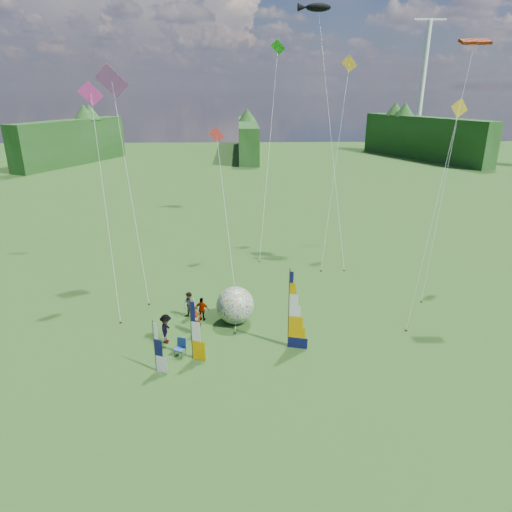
{
  "coord_description": "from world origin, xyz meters",
  "views": [
    {
      "loc": [
        -1.87,
        -20.58,
        14.67
      ],
      "look_at": [
        -1.0,
        4.0,
        5.5
      ],
      "focal_mm": 32.0,
      "sensor_mm": 36.0,
      "label": 1
    }
  ],
  "objects_px": {
    "spectator_c": "(166,329)",
    "spectator_d": "(202,309)",
    "side_banner_left": "(191,331)",
    "bol_inflatable": "(235,305)",
    "side_banner_far": "(155,347)",
    "spectator_b": "(190,306)",
    "camp_chair": "(180,348)",
    "kite_whale": "(331,125)",
    "feather_banner_main": "(289,310)",
    "spectator_a": "(196,321)"
  },
  "relations": [
    {
      "from": "side_banner_far",
      "to": "kite_whale",
      "type": "height_order",
      "value": "kite_whale"
    },
    {
      "from": "bol_inflatable",
      "to": "spectator_d",
      "type": "bearing_deg",
      "value": 171.34
    },
    {
      "from": "spectator_c",
      "to": "spectator_d",
      "type": "xyz_separation_m",
      "value": [
        1.96,
        2.74,
        -0.12
      ]
    },
    {
      "from": "side_banner_far",
      "to": "kite_whale",
      "type": "distance_m",
      "value": 25.71
    },
    {
      "from": "kite_whale",
      "to": "spectator_b",
      "type": "bearing_deg",
      "value": -129.98
    },
    {
      "from": "camp_chair",
      "to": "side_banner_far",
      "type": "bearing_deg",
      "value": -104.3
    },
    {
      "from": "side_banner_left",
      "to": "side_banner_far",
      "type": "bearing_deg",
      "value": -128.95
    },
    {
      "from": "side_banner_left",
      "to": "spectator_d",
      "type": "bearing_deg",
      "value": 107.21
    },
    {
      "from": "feather_banner_main",
      "to": "bol_inflatable",
      "type": "xyz_separation_m",
      "value": [
        -3.15,
        3.21,
        -1.22
      ]
    },
    {
      "from": "bol_inflatable",
      "to": "spectator_c",
      "type": "distance_m",
      "value": 4.82
    },
    {
      "from": "camp_chair",
      "to": "spectator_d",
      "type": "bearing_deg",
      "value": 100.1
    },
    {
      "from": "spectator_a",
      "to": "spectator_b",
      "type": "bearing_deg",
      "value": 87.29
    },
    {
      "from": "side_banner_far",
      "to": "spectator_c",
      "type": "xyz_separation_m",
      "value": [
        0.14,
        2.99,
        -0.58
      ]
    },
    {
      "from": "feather_banner_main",
      "to": "bol_inflatable",
      "type": "height_order",
      "value": "feather_banner_main"
    },
    {
      "from": "spectator_a",
      "to": "kite_whale",
      "type": "bearing_deg",
      "value": 36.79
    },
    {
      "from": "spectator_b",
      "to": "kite_whale",
      "type": "bearing_deg",
      "value": 81.83
    },
    {
      "from": "spectator_b",
      "to": "spectator_d",
      "type": "height_order",
      "value": "spectator_b"
    },
    {
      "from": "feather_banner_main",
      "to": "spectator_d",
      "type": "bearing_deg",
      "value": 160.4
    },
    {
      "from": "kite_whale",
      "to": "feather_banner_main",
      "type": "bearing_deg",
      "value": -106.94
    },
    {
      "from": "side_banner_far",
      "to": "camp_chair",
      "type": "bearing_deg",
      "value": 75.86
    },
    {
      "from": "side_banner_left",
      "to": "bol_inflatable",
      "type": "bearing_deg",
      "value": 80.25
    },
    {
      "from": "spectator_d",
      "to": "spectator_a",
      "type": "bearing_deg",
      "value": 98.89
    },
    {
      "from": "side_banner_left",
      "to": "spectator_a",
      "type": "height_order",
      "value": "side_banner_left"
    },
    {
      "from": "feather_banner_main",
      "to": "kite_whale",
      "type": "height_order",
      "value": "kite_whale"
    },
    {
      "from": "bol_inflatable",
      "to": "spectator_b",
      "type": "distance_m",
      "value": 3.14
    },
    {
      "from": "camp_chair",
      "to": "spectator_c",
      "type": "bearing_deg",
      "value": 145.7
    },
    {
      "from": "spectator_c",
      "to": "side_banner_left",
      "type": "bearing_deg",
      "value": -134.15
    },
    {
      "from": "feather_banner_main",
      "to": "spectator_a",
      "type": "height_order",
      "value": "feather_banner_main"
    },
    {
      "from": "bol_inflatable",
      "to": "spectator_a",
      "type": "distance_m",
      "value": 2.85
    },
    {
      "from": "bol_inflatable",
      "to": "camp_chair",
      "type": "height_order",
      "value": "bol_inflatable"
    },
    {
      "from": "side_banner_far",
      "to": "camp_chair",
      "type": "distance_m",
      "value": 2.08
    },
    {
      "from": "side_banner_far",
      "to": "bol_inflatable",
      "type": "bearing_deg",
      "value": 74.6
    },
    {
      "from": "feather_banner_main",
      "to": "spectator_b",
      "type": "distance_m",
      "value": 7.48
    },
    {
      "from": "side_banner_far",
      "to": "spectator_d",
      "type": "relative_size",
      "value": 1.86
    },
    {
      "from": "bol_inflatable",
      "to": "camp_chair",
      "type": "relative_size",
      "value": 2.31
    },
    {
      "from": "spectator_c",
      "to": "spectator_d",
      "type": "bearing_deg",
      "value": -32.93
    },
    {
      "from": "bol_inflatable",
      "to": "side_banner_far",
      "type": "bearing_deg",
      "value": -128.56
    },
    {
      "from": "spectator_d",
      "to": "kite_whale",
      "type": "height_order",
      "value": "kite_whale"
    },
    {
      "from": "feather_banner_main",
      "to": "camp_chair",
      "type": "distance_m",
      "value": 6.66
    },
    {
      "from": "bol_inflatable",
      "to": "spectator_c",
      "type": "height_order",
      "value": "bol_inflatable"
    },
    {
      "from": "feather_banner_main",
      "to": "spectator_c",
      "type": "distance_m",
      "value": 7.52
    },
    {
      "from": "spectator_a",
      "to": "spectator_b",
      "type": "distance_m",
      "value": 2.2
    },
    {
      "from": "feather_banner_main",
      "to": "kite_whale",
      "type": "bearing_deg",
      "value": 87.13
    },
    {
      "from": "spectator_c",
      "to": "spectator_d",
      "type": "height_order",
      "value": "spectator_c"
    },
    {
      "from": "spectator_c",
      "to": "kite_whale",
      "type": "bearing_deg",
      "value": -34.19
    },
    {
      "from": "spectator_b",
      "to": "spectator_d",
      "type": "bearing_deg",
      "value": 9.86
    },
    {
      "from": "feather_banner_main",
      "to": "spectator_b",
      "type": "relative_size",
      "value": 2.63
    },
    {
      "from": "camp_chair",
      "to": "kite_whale",
      "type": "xyz_separation_m",
      "value": [
        11.69,
        18.48,
        10.96
      ]
    },
    {
      "from": "bol_inflatable",
      "to": "spectator_b",
      "type": "xyz_separation_m",
      "value": [
        -3.05,
        0.67,
        -0.3
      ]
    },
    {
      "from": "bol_inflatable",
      "to": "spectator_a",
      "type": "relative_size",
      "value": 1.32
    }
  ]
}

